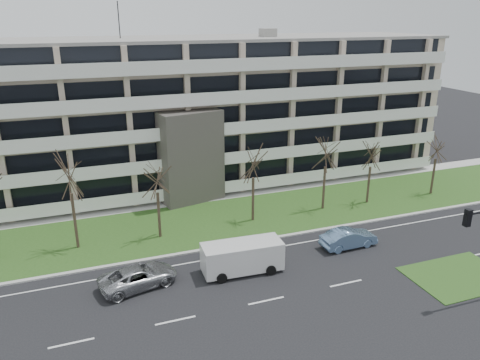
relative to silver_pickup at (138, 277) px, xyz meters
name	(u,v)px	position (x,y,z in m)	size (l,w,h in m)	color
ground	(266,301)	(7.47, -4.62, -0.73)	(160.00, 160.00, 0.00)	black
grass_verge	(209,222)	(7.47, 8.38, -0.70)	(90.00, 10.00, 0.06)	#214517
curb	(227,246)	(7.47, 3.38, -0.67)	(90.00, 0.35, 0.12)	#B2B2AD
sidewalk	(193,200)	(7.47, 13.88, -0.69)	(90.00, 2.00, 0.08)	#B2B2AD
grass_median	(459,276)	(21.47, -6.62, -0.70)	(7.00, 5.00, 0.06)	#214517
lane_edge_line	(233,255)	(7.47, 1.88, -0.73)	(90.00, 0.12, 0.01)	white
apartment_building	(174,112)	(7.47, 20.70, 6.88)	(60.50, 15.10, 18.75)	#BBA892
silver_pickup	(138,277)	(0.00, 0.00, 0.00)	(2.44, 5.29, 1.47)	#A6A8AE
blue_sedan	(349,238)	(16.58, -0.01, 0.02)	(1.61, 4.60, 1.52)	#6D90BD
white_van	(243,255)	(7.38, -0.61, 0.60)	(5.88, 2.63, 2.23)	silver
tree_2	(68,171)	(-3.69, 7.30, 5.70)	(4.13, 4.13, 8.27)	#382B21
tree_3	(156,175)	(2.82, 6.92, 4.75)	(3.53, 3.53, 7.05)	#382B21
tree_4	(253,160)	(11.31, 7.34, 4.94)	(3.65, 3.65, 7.30)	#382B21
tree_5	(326,150)	(18.58, 7.52, 5.13)	(3.77, 3.77, 7.55)	#382B21
tree_6	(372,153)	(23.45, 7.35, 4.40)	(3.30, 3.30, 6.61)	#382B21
tree_7	(438,145)	(31.05, 7.09, 4.53)	(3.39, 3.39, 6.78)	#382B21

